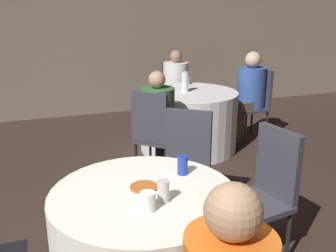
% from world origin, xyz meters
% --- Properties ---
extents(wall_back, '(16.00, 0.06, 2.80)m').
position_xyz_m(wall_back, '(0.00, 4.52, 1.40)').
color(wall_back, gray).
rests_on(wall_back, ground_plane).
extents(table_near, '(1.08, 1.08, 0.75)m').
position_xyz_m(table_near, '(0.17, 0.07, 0.37)').
color(table_near, white).
rests_on(table_near, ground_plane).
extents(table_far, '(1.23, 1.23, 0.75)m').
position_xyz_m(table_far, '(1.42, 2.44, 0.37)').
color(table_far, white).
rests_on(table_far, ground_plane).
extents(chair_near_east, '(0.46, 0.46, 0.96)m').
position_xyz_m(chair_near_east, '(1.11, 0.22, 0.57)').
color(chair_near_east, '#383842').
rests_on(chair_near_east, ground_plane).
extents(chair_near_northeast, '(0.56, 0.56, 0.96)m').
position_xyz_m(chair_near_northeast, '(0.74, 0.84, 0.57)').
color(chair_near_northeast, '#383842').
rests_on(chair_near_northeast, ground_plane).
extents(chair_far_north, '(0.47, 0.47, 0.96)m').
position_xyz_m(chair_far_north, '(1.61, 3.45, 0.57)').
color(chair_far_north, '#383842').
rests_on(chair_far_north, ground_plane).
extents(chair_far_southwest, '(0.57, 0.57, 0.96)m').
position_xyz_m(chair_far_southwest, '(0.72, 1.68, 0.57)').
color(chair_far_southwest, '#383842').
rests_on(chair_far_southwest, ground_plane).
extents(chair_far_east, '(0.43, 0.43, 0.96)m').
position_xyz_m(chair_far_east, '(2.45, 2.51, 0.57)').
color(chair_far_east, '#383842').
rests_on(chair_far_east, ground_plane).
extents(person_blue_shirt, '(0.53, 0.38, 1.20)m').
position_xyz_m(person_blue_shirt, '(2.29, 2.50, 0.62)').
color(person_blue_shirt, '#4C4238').
rests_on(person_blue_shirt, ground_plane).
extents(person_green_jacket, '(0.49, 0.49, 1.15)m').
position_xyz_m(person_green_jacket, '(0.83, 1.80, 0.59)').
color(person_green_jacket, black).
rests_on(person_green_jacket, ground_plane).
extents(person_white_shirt, '(0.41, 0.52, 1.16)m').
position_xyz_m(person_white_shirt, '(1.58, 3.30, 0.60)').
color(person_white_shirt, '#4C4238').
rests_on(person_white_shirt, ground_plane).
extents(pizza_plate_near, '(0.20, 0.20, 0.02)m').
position_xyz_m(pizza_plate_near, '(0.18, 0.10, 0.76)').
color(pizza_plate_near, white).
rests_on(pizza_plate_near, table_near).
extents(soda_can_blue, '(0.07, 0.07, 0.12)m').
position_xyz_m(soda_can_blue, '(0.46, 0.22, 0.81)').
color(soda_can_blue, '#1E38A5').
rests_on(soda_can_blue, table_near).
extents(soda_can_silver, '(0.07, 0.07, 0.12)m').
position_xyz_m(soda_can_silver, '(0.24, -0.07, 0.81)').
color(soda_can_silver, silver).
rests_on(soda_can_silver, table_near).
extents(cup_near, '(0.08, 0.08, 0.10)m').
position_xyz_m(cup_near, '(0.13, -0.14, 0.80)').
color(cup_near, white).
rests_on(cup_near, table_near).
extents(bottle_far, '(0.09, 0.09, 0.25)m').
position_xyz_m(bottle_far, '(1.37, 2.46, 0.87)').
color(bottle_far, silver).
rests_on(bottle_far, table_far).
extents(cup_far, '(0.09, 0.09, 0.10)m').
position_xyz_m(cup_far, '(1.57, 2.89, 0.80)').
color(cup_far, white).
rests_on(cup_far, table_far).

